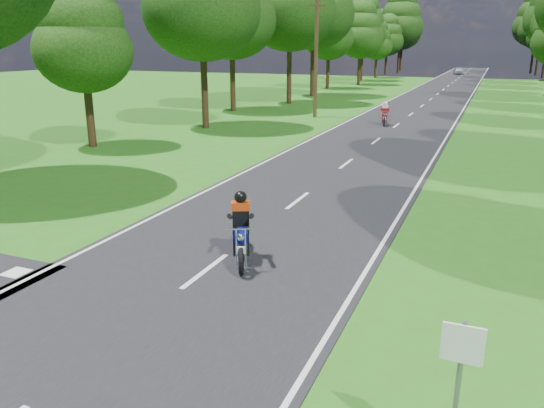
% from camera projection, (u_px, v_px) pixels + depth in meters
% --- Properties ---
extents(ground, '(160.00, 160.00, 0.00)m').
position_uv_depth(ground, '(153.00, 311.00, 10.00)').
color(ground, '#2C6116').
rests_on(ground, ground).
extents(main_road, '(7.00, 140.00, 0.02)m').
position_uv_depth(main_road, '(438.00, 94.00, 54.20)').
color(main_road, black).
rests_on(main_road, ground).
extents(road_markings, '(7.40, 140.00, 0.01)m').
position_uv_depth(road_markings, '(434.00, 95.00, 52.59)').
color(road_markings, silver).
rests_on(road_markings, main_road).
extents(treeline, '(40.00, 115.35, 14.78)m').
position_uv_depth(treeline, '(467.00, 14.00, 60.19)').
color(treeline, black).
rests_on(treeline, ground).
extents(telegraph_pole, '(1.20, 0.26, 8.00)m').
position_uv_depth(telegraph_pole, '(316.00, 57.00, 35.79)').
color(telegraph_pole, '#382616').
rests_on(telegraph_pole, ground).
extents(road_sign, '(0.45, 0.07, 2.00)m').
position_uv_depth(road_sign, '(459.00, 376.00, 5.81)').
color(road_sign, slate).
rests_on(road_sign, ground).
extents(rider_near_blue, '(1.42, 2.02, 1.61)m').
position_uv_depth(rider_near_blue, '(241.00, 227.00, 12.12)').
color(rider_near_blue, '#0C128E').
rests_on(rider_near_blue, main_road).
extents(rider_far_red, '(0.88, 1.81, 1.45)m').
position_uv_depth(rider_far_red, '(385.00, 113.00, 32.95)').
color(rider_far_red, '#99110B').
rests_on(rider_far_red, main_road).
extents(distant_car, '(2.14, 3.84, 1.24)m').
position_uv_depth(distant_car, '(459.00, 71.00, 89.75)').
color(distant_car, silver).
rests_on(distant_car, main_road).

